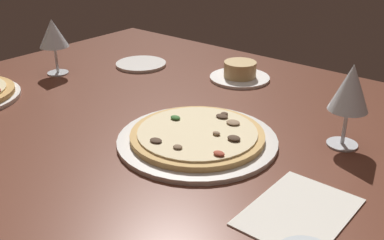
# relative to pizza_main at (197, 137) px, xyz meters

# --- Properties ---
(dining_table) EXTENTS (1.50, 1.10, 0.04)m
(dining_table) POSITION_rel_pizza_main_xyz_m (-0.07, 0.05, -0.03)
(dining_table) COLOR brown
(dining_table) RESTS_ON ground
(pizza_main) EXTENTS (0.33, 0.33, 0.03)m
(pizza_main) POSITION_rel_pizza_main_xyz_m (0.00, 0.00, 0.00)
(pizza_main) COLOR silver
(pizza_main) RESTS_ON dining_table
(ramekin_on_saucer) EXTENTS (0.17, 0.17, 0.05)m
(ramekin_on_saucer) POSITION_rel_pizza_main_xyz_m (-0.15, 0.37, 0.01)
(ramekin_on_saucer) COLOR white
(ramekin_on_saucer) RESTS_ON dining_table
(wine_glass_far) EXTENTS (0.08, 0.08, 0.17)m
(wine_glass_far) POSITION_rel_pizza_main_xyz_m (0.23, 0.18, 0.11)
(wine_glass_far) COLOR silver
(wine_glass_far) RESTS_ON dining_table
(wine_glass_near) EXTENTS (0.08, 0.08, 0.16)m
(wine_glass_near) POSITION_rel_pizza_main_xyz_m (-0.58, 0.08, 0.10)
(wine_glass_near) COLOR silver
(wine_glass_near) RESTS_ON dining_table
(side_plate) EXTENTS (0.15, 0.15, 0.01)m
(side_plate) POSITION_rel_pizza_main_xyz_m (-0.45, 0.28, -0.01)
(side_plate) COLOR silver
(side_plate) RESTS_ON dining_table
(paper_menu) EXTENTS (0.14, 0.20, 0.00)m
(paper_menu) POSITION_rel_pizza_main_xyz_m (0.27, -0.08, -0.01)
(paper_menu) COLOR silver
(paper_menu) RESTS_ON dining_table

